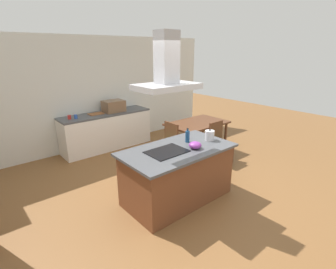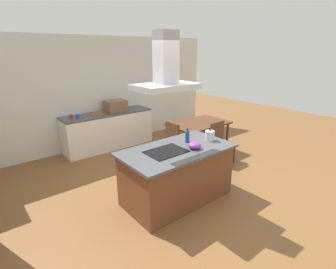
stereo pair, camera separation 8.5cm
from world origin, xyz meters
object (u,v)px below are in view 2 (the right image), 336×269
(cooktop, at_px, (166,152))
(olive_oil_bottle, at_px, (187,136))
(countertop_microwave, at_px, (116,106))
(cutting_board, at_px, (98,113))
(chair_facing_island, at_px, (220,140))
(tea_kettle, at_px, (210,136))
(mixing_bowl, at_px, (195,145))
(coffee_mug_red, at_px, (71,117))
(range_hood, at_px, (166,71))
(chair_at_left_end, at_px, (169,141))
(coffee_mug_blue, at_px, (78,116))
(dining_table, at_px, (199,126))

(cooktop, xyz_separation_m, olive_oil_bottle, (0.55, 0.11, 0.10))
(countertop_microwave, bearing_deg, cutting_board, 173.76)
(chair_facing_island, bearing_deg, olive_oil_bottle, -163.12)
(cooktop, distance_m, cutting_board, 2.94)
(cooktop, bearing_deg, tea_kettle, -4.22)
(tea_kettle, relative_size, mixing_bowl, 1.05)
(tea_kettle, xyz_separation_m, cutting_board, (-0.67, 3.00, -0.08))
(cutting_board, bearing_deg, chair_facing_island, -54.34)
(countertop_microwave, distance_m, coffee_mug_red, 1.12)
(range_hood, bearing_deg, chair_at_left_end, 49.39)
(coffee_mug_blue, distance_m, chair_facing_island, 3.24)
(olive_oil_bottle, distance_m, chair_at_left_end, 1.29)
(coffee_mug_red, relative_size, range_hood, 0.10)
(dining_table, height_order, chair_facing_island, chair_facing_island)
(cutting_board, bearing_deg, dining_table, -45.17)
(cutting_board, height_order, dining_table, cutting_board)
(coffee_mug_red, relative_size, cutting_board, 0.26)
(mixing_bowl, distance_m, cutting_board, 3.11)
(tea_kettle, relative_size, chair_facing_island, 0.24)
(tea_kettle, relative_size, range_hood, 0.24)
(mixing_bowl, height_order, chair_at_left_end, mixing_bowl)
(tea_kettle, distance_m, coffee_mug_red, 3.23)
(tea_kettle, xyz_separation_m, countertop_microwave, (-0.21, 2.95, 0.05))
(coffee_mug_blue, bearing_deg, olive_oil_bottle, -72.75)
(cooktop, relative_size, dining_table, 0.43)
(cooktop, relative_size, range_hood, 0.67)
(mixing_bowl, bearing_deg, countertop_microwave, 85.23)
(olive_oil_bottle, distance_m, cutting_board, 2.84)
(countertop_microwave, relative_size, chair_facing_island, 0.56)
(cutting_board, distance_m, dining_table, 2.45)
(cooktop, bearing_deg, chair_at_left_end, 49.39)
(chair_facing_island, bearing_deg, coffee_mug_red, 135.37)
(tea_kettle, height_order, dining_table, tea_kettle)
(olive_oil_bottle, distance_m, coffee_mug_blue, 2.85)
(cooktop, height_order, chair_at_left_end, cooktop)
(coffee_mug_blue, relative_size, chair_facing_island, 0.10)
(cooktop, distance_m, tea_kettle, 0.91)
(chair_facing_island, xyz_separation_m, chair_at_left_end, (-0.92, 0.67, 0.00))
(mixing_bowl, height_order, chair_facing_island, mixing_bowl)
(tea_kettle, distance_m, dining_table, 1.68)
(cooktop, bearing_deg, chair_facing_island, 15.46)
(mixing_bowl, height_order, range_hood, range_hood)
(chair_facing_island, bearing_deg, tea_kettle, -149.91)
(cooktop, xyz_separation_m, mixing_bowl, (0.43, -0.18, 0.05))
(chair_at_left_end, height_order, range_hood, range_hood)
(olive_oil_bottle, bearing_deg, mixing_bowl, -111.32)
(countertop_microwave, distance_m, chair_at_left_end, 1.79)
(coffee_mug_blue, bearing_deg, chair_facing_island, -45.66)
(olive_oil_bottle, bearing_deg, cooktop, -168.25)
(chair_facing_island, xyz_separation_m, range_hood, (-1.95, -0.54, 1.59))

